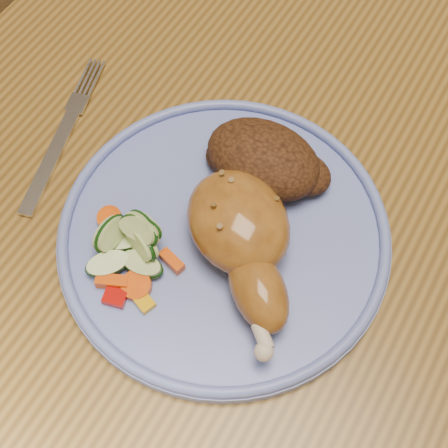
% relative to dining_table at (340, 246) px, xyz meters
% --- Properties ---
extents(ground, '(4.00, 4.00, 0.00)m').
position_rel_dining_table_xyz_m(ground, '(0.00, 0.00, -0.67)').
color(ground, brown).
rests_on(ground, ground).
extents(dining_table, '(0.90, 1.40, 0.75)m').
position_rel_dining_table_xyz_m(dining_table, '(0.00, 0.00, 0.00)').
color(dining_table, brown).
rests_on(dining_table, ground).
extents(plate, '(0.30, 0.30, 0.01)m').
position_rel_dining_table_xyz_m(plate, '(-0.09, -0.09, 0.09)').
color(plate, '#6577C7').
rests_on(plate, dining_table).
extents(plate_rim, '(0.30, 0.30, 0.01)m').
position_rel_dining_table_xyz_m(plate_rim, '(-0.09, -0.09, 0.10)').
color(plate_rim, '#6577C7').
rests_on(plate_rim, plate).
extents(chicken_leg, '(0.15, 0.16, 0.06)m').
position_rel_dining_table_xyz_m(chicken_leg, '(-0.06, -0.10, 0.12)').
color(chicken_leg, '#985E1F').
rests_on(chicken_leg, plate).
extents(rice_pilaf, '(0.12, 0.08, 0.05)m').
position_rel_dining_table_xyz_m(rice_pilaf, '(-0.09, -0.02, 0.11)').
color(rice_pilaf, '#412310').
rests_on(rice_pilaf, plate).
extents(vegetable_pile, '(0.09, 0.09, 0.04)m').
position_rel_dining_table_xyz_m(vegetable_pile, '(-0.15, -0.15, 0.11)').
color(vegetable_pile, '#A50A05').
rests_on(vegetable_pile, plate).
extents(fork, '(0.06, 0.17, 0.00)m').
position_rel_dining_table_xyz_m(fork, '(-0.28, -0.08, 0.09)').
color(fork, silver).
rests_on(fork, dining_table).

